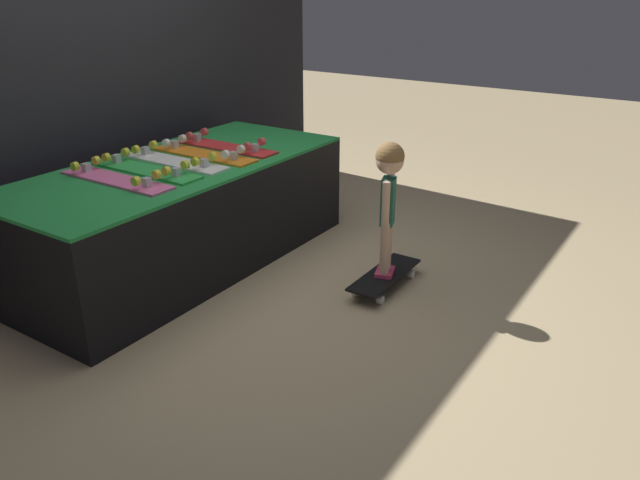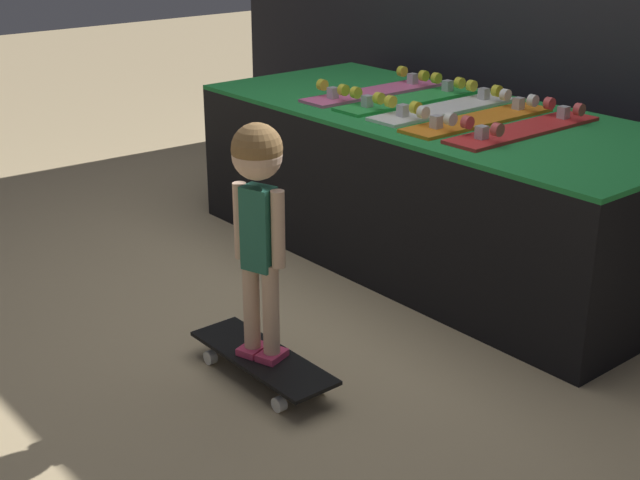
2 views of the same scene
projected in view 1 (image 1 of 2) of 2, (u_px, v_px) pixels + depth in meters
ground_plane at (257, 284)px, 3.90m from camera, size 16.00×16.00×0.00m
back_wall at (89, 60)px, 4.08m from camera, size 4.74×0.10×2.53m
display_rack at (182, 214)px, 4.08m from camera, size 2.31×1.00×0.68m
skateboard_pink_on_rack at (116, 178)px, 3.59m from camera, size 0.18×0.79×0.09m
skateboard_green_on_rack at (146, 169)px, 3.77m from camera, size 0.18×0.79×0.09m
skateboard_white_on_rack at (174, 160)px, 3.95m from camera, size 0.18×0.79×0.09m
skateboard_orange_on_rack at (203, 153)px, 4.10m from camera, size 0.18×0.79×0.09m
skateboard_red_on_rack at (225, 146)px, 4.28m from camera, size 0.18×0.79×0.09m
skateboard_on_floor at (385, 276)px, 3.84m from camera, size 0.62×0.20×0.09m
child at (389, 184)px, 3.60m from camera, size 0.19×0.17×0.82m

